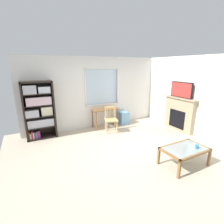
# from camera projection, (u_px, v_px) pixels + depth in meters

# --- Properties ---
(ground) EXTENTS (6.14, 5.61, 0.02)m
(ground) POSITION_uv_depth(u_px,v_px,m) (128.00, 152.00, 4.52)
(ground) COLOR beige
(wall_back_with_window) EXTENTS (5.14, 0.15, 2.55)m
(wall_back_with_window) POSITION_uv_depth(u_px,v_px,m) (94.00, 93.00, 6.13)
(wall_back_with_window) COLOR silver
(wall_back_with_window) RESTS_ON ground
(wall_right) EXTENTS (0.12, 4.81, 2.55)m
(wall_right) POSITION_uv_depth(u_px,v_px,m) (198.00, 97.00, 5.36)
(wall_right) COLOR silver
(wall_right) RESTS_ON ground
(bookshelf) EXTENTS (0.90, 0.38, 1.80)m
(bookshelf) POSITION_uv_depth(u_px,v_px,m) (39.00, 109.00, 5.14)
(bookshelf) COLOR black
(bookshelf) RESTS_ON ground
(desk_under_window) EXTENTS (0.96, 0.44, 0.72)m
(desk_under_window) POSITION_uv_depth(u_px,v_px,m) (105.00, 112.00, 6.14)
(desk_under_window) COLOR brown
(desk_under_window) RESTS_ON ground
(wooden_chair) EXTENTS (0.52, 0.51, 0.90)m
(wooden_chair) POSITION_uv_depth(u_px,v_px,m) (111.00, 119.00, 5.72)
(wooden_chair) COLOR tan
(wooden_chair) RESTS_ON ground
(plastic_drawer_unit) EXTENTS (0.35, 0.40, 0.48)m
(plastic_drawer_unit) POSITION_uv_depth(u_px,v_px,m) (123.00, 118.00, 6.64)
(plastic_drawer_unit) COLOR #72ADDB
(plastic_drawer_unit) RESTS_ON ground
(fireplace) EXTENTS (0.26, 1.27, 1.18)m
(fireplace) POSITION_uv_depth(u_px,v_px,m) (179.00, 114.00, 5.91)
(fireplace) COLOR tan
(fireplace) RESTS_ON ground
(tv) EXTENTS (0.06, 0.85, 0.53)m
(tv) POSITION_uv_depth(u_px,v_px,m) (181.00, 90.00, 5.67)
(tv) COLOR black
(tv) RESTS_ON fireplace
(coffee_table) EXTENTS (1.03, 0.64, 0.43)m
(coffee_table) POSITION_uv_depth(u_px,v_px,m) (185.00, 151.00, 3.81)
(coffee_table) COLOR #8C9E99
(coffee_table) RESTS_ON ground
(sippy_cup) EXTENTS (0.07, 0.07, 0.09)m
(sippy_cup) POSITION_uv_depth(u_px,v_px,m) (197.00, 146.00, 3.78)
(sippy_cup) COLOR #337FD6
(sippy_cup) RESTS_ON coffee_table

